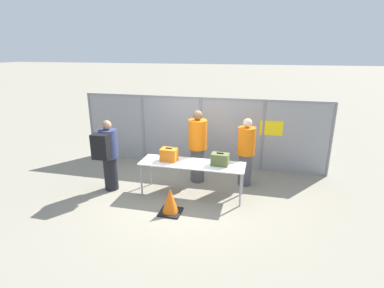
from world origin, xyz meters
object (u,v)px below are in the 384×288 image
Objects in this scene: security_worker_far at (246,151)px; inspection_table at (192,165)px; suitcase_orange at (169,155)px; security_worker_near at (198,146)px; utility_trailer at (230,137)px; suitcase_olive at (220,159)px; traveler_hooded at (108,153)px; traffic_cone at (170,201)px.

inspection_table is at bearing 37.56° from security_worker_far.
suitcase_orange is 0.22× the size of security_worker_far.
security_worker_near is 0.56× the size of utility_trailer.
suitcase_olive is 1.02m from security_worker_near.
security_worker_near is at bearing 41.35° from traveler_hooded.
inspection_table is 4.25× the size of traffic_cone.
traveler_hooded is (-1.98, -0.22, 0.21)m from inspection_table.
traveler_hooded is 1.98m from traffic_cone.
suitcase_orange is (-0.56, 0.04, 0.20)m from inspection_table.
security_worker_near is at bearing 55.56° from suitcase_orange.
suitcase_olive is 0.22× the size of security_worker_near.
inspection_table is at bearing -177.54° from suitcase_olive.
utility_trailer is at bearing 81.01° from traffic_cone.
security_worker_near reaches higher than suitcase_olive.
utility_trailer is at bearing -75.17° from security_worker_far.
security_worker_near is 2.95m from utility_trailer.
traffic_cone is at bearing -98.99° from utility_trailer.
suitcase_olive is at bearing 129.82° from security_worker_near.
utility_trailer is at bearing 71.39° from traveler_hooded.
suitcase_orange is 0.20× the size of security_worker_near.
suitcase_olive is 3.65m from utility_trailer.
inspection_table is 5.98× the size of suitcase_olive.
inspection_table is 0.66m from suitcase_olive.
inspection_table is 2.00m from traveler_hooded.
utility_trailer is 5.93× the size of traffic_cone.
utility_trailer is (-0.68, 2.78, -0.46)m from security_worker_far.
traveler_hooded is 1.01× the size of security_worker_far.
security_worker_near is at bearing 83.17° from traffic_cone.
inspection_table is 0.60m from suitcase_orange.
suitcase_olive is 0.98m from security_worker_far.
traffic_cone is (-0.88, -0.93, -0.67)m from suitcase_olive.
traveler_hooded is at bearing 25.47° from security_worker_near.
suitcase_orange is 3.78m from utility_trailer.
suitcase_olive is 0.24× the size of security_worker_far.
traveler_hooded is at bearing -169.53° from suitcase_orange.
traveler_hooded is 3.05× the size of traffic_cone.
security_worker_far is at bearing 25.48° from suitcase_orange.
security_worker_far is at bearing 36.52° from inspection_table.
suitcase_olive is at bearing -0.48° from suitcase_orange.
suitcase_orange is 1.20m from traffic_cone.
traffic_cone is at bearing -133.53° from suitcase_olive.
suitcase_olive is (0.63, 0.03, 0.19)m from inspection_table.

